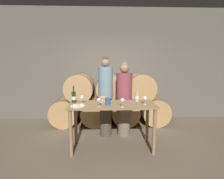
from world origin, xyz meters
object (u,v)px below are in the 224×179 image
at_px(wine_bottle_white, 137,96).
at_px(wine_glass_center, 122,101).
at_px(person_left, 106,96).
at_px(wine_glass_right, 145,98).
at_px(blue_crock, 108,101).
at_px(wine_bottle_red, 74,97).
at_px(person_right, 124,99).
at_px(bread_basket, 103,99).
at_px(cheese_plate, 78,106).
at_px(wine_glass_left, 99,100).
at_px(wine_glass_far_left, 82,98).
at_px(tasting_table, 112,110).

bearing_deg(wine_bottle_white, wine_glass_center, -127.02).
relative_size(person_left, wine_glass_right, 11.17).
height_order(wine_bottle_white, blue_crock, wine_bottle_white).
relative_size(wine_bottle_white, wine_glass_center, 1.90).
bearing_deg(person_left, wine_bottle_red, -140.65).
xyz_separation_m(person_right, wine_glass_center, (-0.13, -0.92, 0.17)).
distance_m(bread_basket, cheese_plate, 0.58).
bearing_deg(wine_bottle_red, bread_basket, 4.71).
xyz_separation_m(person_right, wine_bottle_white, (0.21, -0.47, 0.15)).
bearing_deg(bread_basket, blue_crock, -72.52).
bearing_deg(wine_bottle_white, wine_glass_right, -70.65).
relative_size(cheese_plate, wine_glass_left, 1.67).
distance_m(person_right, wine_glass_center, 0.94).
distance_m(wine_glass_left, wine_glass_right, 0.85).
relative_size(wine_bottle_red, cheese_plate, 1.18).
relative_size(wine_glass_far_left, wine_glass_center, 1.00).
height_order(person_left, bread_basket, person_left).
height_order(bread_basket, wine_glass_far_left, wine_glass_far_left).
bearing_deg(bread_basket, cheese_plate, -141.14).
bearing_deg(wine_bottle_white, cheese_plate, -162.73).
height_order(bread_basket, wine_glass_center, wine_glass_center).
relative_size(person_right, wine_bottle_red, 5.30).
height_order(blue_crock, cheese_plate, blue_crock).
bearing_deg(person_left, wine_bottle_white, -37.13).
height_order(wine_glass_far_left, wine_glass_right, same).
relative_size(wine_bottle_red, wine_glass_far_left, 1.97).
height_order(person_right, cheese_plate, person_right).
height_order(wine_bottle_red, wine_bottle_white, wine_bottle_red).
relative_size(blue_crock, bread_basket, 0.70).
relative_size(wine_bottle_white, cheese_plate, 1.14).
height_order(person_left, wine_bottle_white, person_left).
height_order(person_right, blue_crock, person_right).
height_order(wine_glass_left, wine_glass_center, same).
height_order(person_left, wine_bottle_red, person_left).
height_order(person_right, bread_basket, person_right).
height_order(wine_bottle_white, wine_glass_left, wine_bottle_white).
distance_m(person_left, blue_crock, 0.75).
bearing_deg(blue_crock, wine_bottle_white, 24.94).
bearing_deg(wine_glass_center, tasting_table, 120.57).
bearing_deg(wine_glass_far_left, person_left, 54.31).
relative_size(wine_glass_far_left, wine_glass_left, 1.00).
bearing_deg(wine_bottle_red, wine_glass_far_left, -33.94).
height_order(tasting_table, wine_glass_left, wine_glass_left).
bearing_deg(wine_bottle_white, wine_glass_far_left, -172.00).
bearing_deg(person_left, blue_crock, -87.10).
xyz_separation_m(bread_basket, wine_glass_right, (0.77, -0.29, 0.07)).
relative_size(tasting_table, wine_glass_right, 10.04).
height_order(wine_bottle_red, wine_glass_far_left, wine_bottle_red).
xyz_separation_m(person_left, wine_bottle_white, (0.62, -0.47, 0.08)).
bearing_deg(wine_glass_far_left, blue_crock, -14.11).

